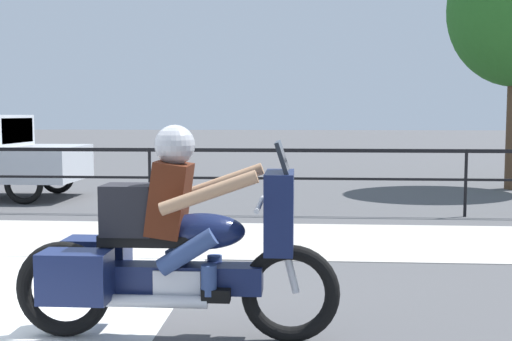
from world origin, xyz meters
TOP-DOWN VIEW (x-y plane):
  - sidewalk_band at (0.00, 3.40)m, footprint 44.00×2.40m
  - fence_railing at (0.00, 5.51)m, footprint 36.00×0.05m
  - motorcycle at (1.55, -0.33)m, footprint 2.38×0.76m

SIDE VIEW (x-z plane):
  - sidewalk_band at x=0.00m, z-range 0.00..0.01m
  - motorcycle at x=1.55m, z-range -0.09..1.48m
  - fence_railing at x=0.00m, z-range 0.31..1.39m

